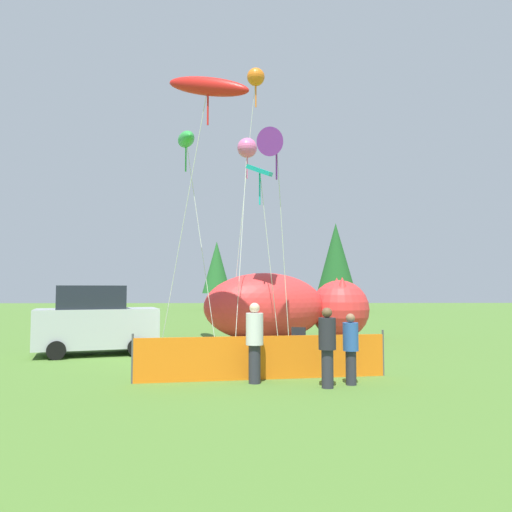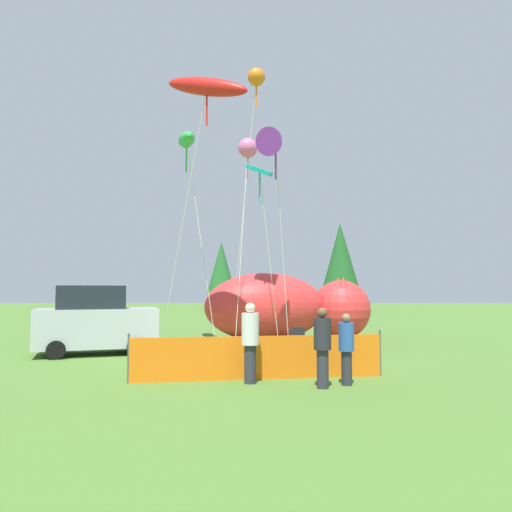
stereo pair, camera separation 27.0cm
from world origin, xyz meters
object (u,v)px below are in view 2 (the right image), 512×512
object	(u,v)px
folding_chair	(297,339)
kite_pink_octopus	(248,149)
kite_purple_delta	(276,142)
kite_orange_flower	(256,79)
kite_teal_diamond	(260,174)
parked_car	(96,321)
spectator_in_green_shirt	(346,346)
inflatable_cat	(286,309)
spectator_in_red_shirt	(322,344)
spectator_in_grey_shirt	(250,339)
kite_green_fish	(187,140)
kite_red_lizard	(207,87)

from	to	relation	value
folding_chair	kite_pink_octopus	distance (m)	8.74
kite_purple_delta	kite_orange_flower	bearing A→B (deg)	99.52
kite_teal_diamond	kite_pink_octopus	world-z (taller)	kite_pink_octopus
parked_car	spectator_in_green_shirt	size ratio (longest dim) A/B	2.63
folding_chair	kite_orange_flower	size ratio (longest dim) A/B	0.08
inflatable_cat	spectator_in_red_shirt	xyz separation A→B (m)	(0.14, -10.09, -0.35)
spectator_in_grey_shirt	kite_orange_flower	size ratio (longest dim) A/B	0.16
spectator_in_grey_shirt	kite_green_fish	bearing A→B (deg)	108.14
folding_chair	kite_red_lizard	xyz separation A→B (m)	(-2.96, -0.30, 8.29)
kite_pink_octopus	kite_teal_diamond	bearing A→B (deg)	-77.09
spectator_in_red_shirt	kite_teal_diamond	distance (m)	9.32
folding_chair	spectator_in_red_shirt	xyz separation A→B (m)	(0.10, -5.30, 0.42)
spectator_in_green_shirt	kite_teal_diamond	size ratio (longest dim) A/B	0.23
inflatable_cat	kite_red_lizard	bearing A→B (deg)	-135.31
spectator_in_grey_shirt	kite_pink_octopus	xyz separation A→B (m)	(-0.15, 8.90, 7.03)
spectator_in_grey_shirt	kite_orange_flower	world-z (taller)	kite_orange_flower
parked_car	kite_orange_flower	bearing A→B (deg)	15.94
inflatable_cat	spectator_in_green_shirt	xyz separation A→B (m)	(0.74, -9.75, -0.43)
folding_chair	inflatable_cat	world-z (taller)	inflatable_cat
inflatable_cat	spectator_in_grey_shirt	world-z (taller)	inflatable_cat
kite_green_fish	kite_red_lizard	size ratio (longest dim) A/B	0.91
kite_green_fish	kite_purple_delta	bearing A→B (deg)	-40.36
spectator_in_grey_shirt	kite_red_lizard	xyz separation A→B (m)	(-1.46, 4.42, 7.82)
parked_car	kite_teal_diamond	distance (m)	7.91
kite_orange_flower	folding_chair	bearing A→B (deg)	-72.25
spectator_in_green_shirt	spectator_in_grey_shirt	bearing A→B (deg)	173.92
kite_teal_diamond	kite_green_fish	size ratio (longest dim) A/B	0.80
inflatable_cat	spectator_in_green_shirt	distance (m)	9.79
spectator_in_green_shirt	kite_red_lizard	distance (m)	9.91
kite_pink_octopus	kite_red_lizard	distance (m)	4.73
folding_chair	inflatable_cat	bearing A→B (deg)	-159.78
spectator_in_green_shirt	kite_teal_diamond	world-z (taller)	kite_teal_diamond
folding_chair	spectator_in_green_shirt	bearing A→B (deg)	27.75
spectator_in_red_shirt	kite_purple_delta	size ratio (longest dim) A/B	0.23
spectator_in_grey_shirt	kite_green_fish	xyz separation A→B (m)	(-2.59, 7.89, 7.08)
folding_chair	kite_green_fish	bearing A→B (deg)	-108.07
spectator_in_grey_shirt	kite_purple_delta	xyz separation A→B (m)	(0.84, 4.98, 6.14)
kite_purple_delta	kite_teal_diamond	bearing A→B (deg)	105.53
spectator_in_red_shirt	spectator_in_grey_shirt	distance (m)	1.70
kite_green_fish	kite_orange_flower	size ratio (longest dim) A/B	0.76
parked_car	spectator_in_green_shirt	world-z (taller)	parked_car
parked_car	spectator_in_red_shirt	world-z (taller)	parked_car
spectator_in_green_shirt	kite_green_fish	bearing A→B (deg)	120.46
kite_pink_octopus	folding_chair	bearing A→B (deg)	-68.50
inflatable_cat	kite_pink_octopus	distance (m)	6.95
inflatable_cat	spectator_in_green_shirt	world-z (taller)	inflatable_cat
folding_chair	kite_purple_delta	size ratio (longest dim) A/B	0.12
kite_teal_diamond	parked_car	bearing A→B (deg)	-163.19
kite_teal_diamond	kite_pink_octopus	size ratio (longest dim) A/B	0.82
spectator_in_green_shirt	kite_purple_delta	size ratio (longest dim) A/B	0.21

